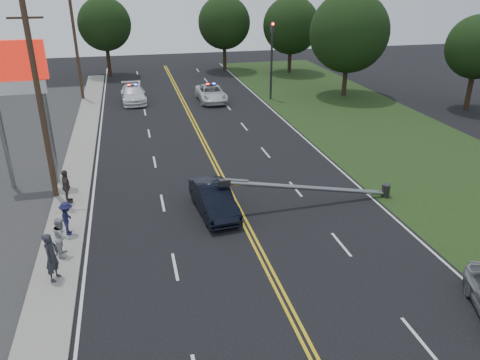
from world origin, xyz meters
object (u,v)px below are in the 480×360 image
object	(u,v)px
crashed_sedan	(214,199)
bystander_d	(66,186)
emergency_b	(133,94)
utility_pole_mid	(40,105)
bystander_a	(52,257)
bystander_b	(62,236)
fallen_streetlight	(319,188)
bystander_c	(67,218)
emergency_a	(211,93)
utility_pole_far	(76,45)
traffic_signal	(272,54)
pylon_sign	(17,80)

from	to	relation	value
crashed_sedan	bystander_d	bearing A→B (deg)	154.29
emergency_b	utility_pole_mid	bearing A→B (deg)	-105.65
bystander_a	bystander_b	distance (m)	1.79
bystander_b	bystander_d	bearing A→B (deg)	6.07
fallen_streetlight	bystander_b	bearing A→B (deg)	-170.22
utility_pole_mid	bystander_a	size ratio (longest dim) A/B	4.97
bystander_c	fallen_streetlight	bearing A→B (deg)	-85.96
emergency_a	bystander_a	size ratio (longest dim) A/B	2.61
fallen_streetlight	bystander_c	size ratio (longest dim) A/B	5.87
fallen_streetlight	utility_pole_mid	size ratio (longest dim) A/B	0.94
utility_pole_mid	bystander_b	size ratio (longest dim) A/B	5.73
utility_pole_mid	emergency_a	size ratio (longest dim) A/B	1.90
utility_pole_far	bystander_b	size ratio (longest dim) A/B	5.73
crashed_sedan	bystander_c	bearing A→B (deg)	-179.28
fallen_streetlight	bystander_a	world-z (taller)	bystander_a
fallen_streetlight	utility_pole_mid	xyz separation A→B (m)	(-13.39, 4.00, 4.17)
emergency_a	bystander_a	world-z (taller)	bystander_a
traffic_signal	emergency_b	size ratio (longest dim) A/B	1.34
emergency_b	bystander_d	distance (m)	21.20
bystander_a	bystander_c	bearing A→B (deg)	16.83
fallen_streetlight	bystander_d	world-z (taller)	bystander_d
traffic_signal	bystander_b	bearing A→B (deg)	-124.33
emergency_b	bystander_a	xyz separation A→B (m)	(-3.83, -27.75, 0.36)
traffic_signal	utility_pole_far	distance (m)	17.97
bystander_d	bystander_a	bearing A→B (deg)	175.02
pylon_sign	emergency_b	bearing A→B (deg)	71.44
emergency_a	fallen_streetlight	bearing A→B (deg)	-86.71
traffic_signal	bystander_b	world-z (taller)	traffic_signal
bystander_a	utility_pole_far	bearing A→B (deg)	21.89
pylon_sign	utility_pole_mid	distance (m)	2.55
traffic_signal	fallen_streetlight	bearing A→B (deg)	-100.59
bystander_c	pylon_sign	bearing A→B (deg)	22.52
fallen_streetlight	bystander_c	world-z (taller)	fallen_streetlight
utility_pole_mid	emergency_a	distance (m)	22.42
utility_pole_mid	bystander_d	distance (m)	4.24
crashed_sedan	utility_pole_far	bearing A→B (deg)	101.72
fallen_streetlight	emergency_b	distance (m)	25.38
bystander_b	pylon_sign	bearing A→B (deg)	18.71
utility_pole_far	emergency_a	distance (m)	13.06
bystander_c	bystander_b	bearing A→B (deg)	-179.27
emergency_b	bystander_b	distance (m)	26.23
bystander_d	utility_pole_far	bearing A→B (deg)	-4.28
bystander_a	bystander_d	size ratio (longest dim) A/B	1.11
bystander_c	emergency_b	bearing A→B (deg)	-6.30
bystander_c	traffic_signal	bearing A→B (deg)	-34.08
bystander_a	bystander_d	xyz separation A→B (m)	(-0.13, 6.92, -0.10)
utility_pole_far	bystander_d	bearing A→B (deg)	-88.19
traffic_signal	bystander_a	size ratio (longest dim) A/B	3.50
emergency_b	emergency_a	bearing A→B (deg)	-12.59
utility_pole_mid	bystander_b	bearing A→B (deg)	-80.49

